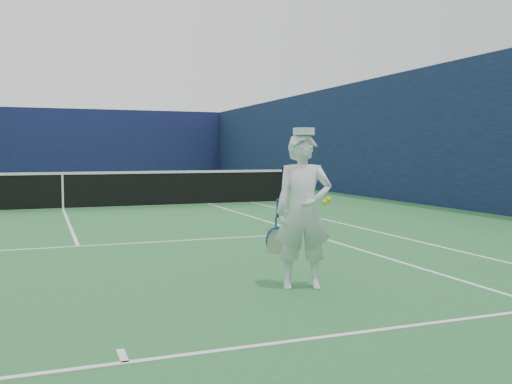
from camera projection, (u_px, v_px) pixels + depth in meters
ground at (63, 210)px, 15.23m from camera, size 80.00×80.00×0.00m
court_markings at (63, 209)px, 15.23m from camera, size 11.03×23.83×0.01m
windscreen_fence at (61, 135)px, 15.09m from camera, size 20.12×36.12×4.00m
tennis_net at (63, 189)px, 15.19m from camera, size 12.88×0.09×1.07m
tennis_player at (303, 211)px, 6.39m from camera, size 0.73×0.66×1.80m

